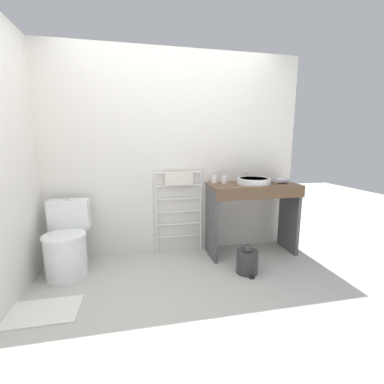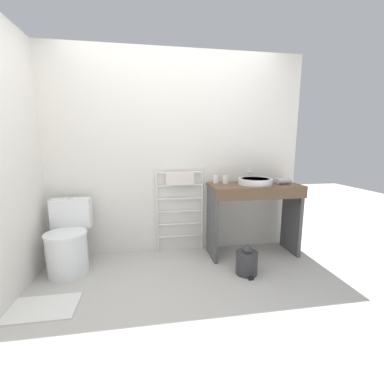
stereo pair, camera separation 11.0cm
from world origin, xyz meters
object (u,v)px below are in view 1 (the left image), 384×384
Objects in this scene: towel_radiator at (179,195)px; sink_basin at (254,181)px; toilet at (67,245)px; hair_dryer at (281,180)px; cup_near_wall at (215,179)px; trash_bin at (247,261)px; cup_near_edge at (224,179)px.

sink_basin is (0.86, -0.23, 0.18)m from towel_radiator.
toilet is 3.99× the size of hair_dryer.
cup_near_wall reaches higher than toilet.
hair_dryer is 1.07m from trash_bin.
cup_near_edge reaches higher than hair_dryer.
towel_radiator is 0.48m from cup_near_wall.
sink_basin reaches higher than toilet.
cup_near_edge is at bearing 96.91° from trash_bin.
towel_radiator is 5.48× the size of hair_dryer.
toilet is 8.17× the size of cup_near_edge.
sink_basin is 0.34m from hair_dryer.
toilet is 1.88m from trash_bin.
hair_dryer is at bearing -14.84° from cup_near_wall.
cup_near_wall is at bearing 165.16° from hair_dryer.
towel_radiator is at bearing 173.20° from cup_near_wall.
toilet is 2.51m from hair_dryer.
sink_basin is at bearing -14.66° from towel_radiator.
toilet is at bearing -177.32° from sink_basin.
cup_near_wall reaches higher than trash_bin.
sink_basin is 4.29× the size of cup_near_wall.
cup_near_wall is (-0.43, 0.17, 0.01)m from sink_basin.
toilet is 1.90× the size of sink_basin.
toilet is at bearing -165.22° from towel_radiator.
cup_near_edge is (0.10, -0.06, -0.00)m from cup_near_wall.
towel_radiator reaches higher than toilet.
sink_basin is at bearing -22.06° from cup_near_wall.
towel_radiator reaches higher than sink_basin.
towel_radiator is 11.21× the size of cup_near_wall.
sink_basin is at bearing 61.41° from trash_bin.
towel_radiator is 2.61× the size of sink_basin.
cup_near_edge is (0.54, -0.11, 0.19)m from towel_radiator.
trash_bin is at bearing -11.42° from toilet.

